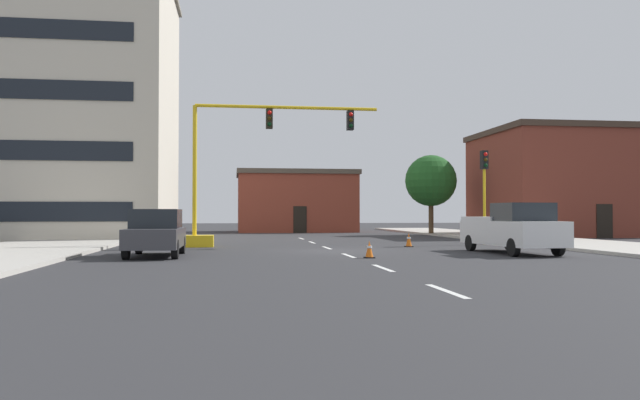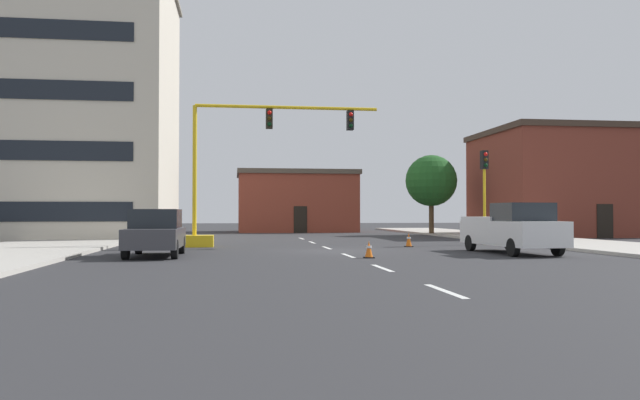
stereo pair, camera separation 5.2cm
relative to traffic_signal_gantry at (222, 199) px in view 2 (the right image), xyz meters
name	(u,v)px [view 2 (the right image)]	position (x,y,z in m)	size (l,w,h in m)	color
ground_plane	(335,251)	(4.83, -4.19, -2.29)	(160.00, 160.00, 0.00)	#2D2D30
sidewalk_left	(67,243)	(-8.05, 3.81, -2.22)	(6.00, 56.00, 0.14)	#B2ADA3
sidewalk_right	(534,240)	(17.71, 3.81, -2.22)	(6.00, 56.00, 0.14)	#B2ADA3
lane_stripe_seg_0	(445,291)	(4.83, -18.19, -2.28)	(0.16, 2.40, 0.01)	silver
lane_stripe_seg_1	(382,268)	(4.83, -12.69, -2.28)	(0.16, 2.40, 0.01)	silver
lane_stripe_seg_2	(348,256)	(4.83, -7.19, -2.28)	(0.16, 2.40, 0.01)	silver
lane_stripe_seg_3	(327,248)	(4.83, -1.69, -2.28)	(0.16, 2.40, 0.01)	silver
lane_stripe_seg_4	(312,242)	(4.83, 3.81, -2.28)	(0.16, 2.40, 0.01)	silver
lane_stripe_seg_5	(302,239)	(4.83, 9.31, -2.28)	(0.16, 2.40, 0.01)	silver
building_tall_left	(50,106)	(-11.37, 12.62, 6.32)	(15.83, 13.67, 17.20)	beige
building_brick_center	(296,201)	(5.98, 24.75, 0.37)	(10.29, 7.68, 5.29)	brown
building_row_right	(565,183)	(24.20, 12.11, 1.51)	(11.39, 10.11, 7.57)	brown
traffic_signal_gantry	(222,199)	(0.00, 0.00, 0.00)	(9.76, 1.20, 6.83)	yellow
traffic_light_pole_right	(484,175)	(13.24, 0.20, 1.24)	(0.32, 0.47, 4.80)	yellow
tree_right_far	(431,181)	(14.95, 14.31, 1.71)	(3.77, 3.77, 5.90)	#4C3823
pickup_truck_white	(512,229)	(11.52, -6.77, -1.31)	(2.31, 5.51, 1.99)	white
sedan_dark_gray_near_left	(156,232)	(-2.29, -6.63, -1.40)	(1.88, 4.50, 1.74)	#3D3D42
traffic_cone_roadside_a	(409,240)	(8.80, -1.42, -1.96)	(0.36, 0.36, 0.67)	black
traffic_cone_roadside_b	(369,250)	(5.32, -8.59, -1.99)	(0.36, 0.36, 0.61)	black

